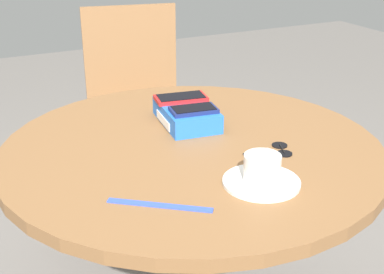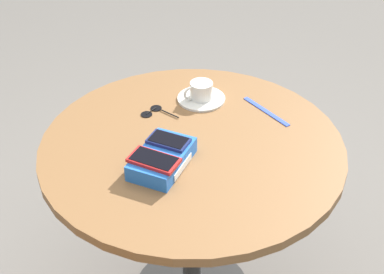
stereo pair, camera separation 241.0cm
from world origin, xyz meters
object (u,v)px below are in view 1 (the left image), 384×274
object	(u,v)px
sunglasses	(279,150)
lanyard_strap	(160,205)
phone_red	(181,98)
coffee_cup	(262,167)
chair_near_window	(138,117)
saucer	(261,182)
phone_box	(186,114)
phone_navy	(194,110)
round_table	(192,192)

from	to	relation	value
sunglasses	lanyard_strap	bearing A→B (deg)	-72.79
sunglasses	phone_red	bearing A→B (deg)	-159.34
coffee_cup	chair_near_window	size ratio (longest dim) A/B	0.10
saucer	chair_near_window	size ratio (longest dim) A/B	0.18
phone_box	phone_red	bearing A→B (deg)	172.09
phone_box	saucer	bearing A→B (deg)	-1.19
phone_red	coffee_cup	size ratio (longest dim) A/B	1.65
phone_box	phone_navy	xyz separation A→B (m)	(0.05, -0.00, 0.03)
phone_box	coffee_cup	world-z (taller)	coffee_cup
round_table	chair_near_window	world-z (taller)	chair_near_window
lanyard_strap	sunglasses	world-z (taller)	sunglasses
phone_box	phone_navy	world-z (taller)	phone_navy
phone_box	sunglasses	xyz separation A→B (m)	(0.26, 0.12, -0.02)
round_table	lanyard_strap	xyz separation A→B (m)	(0.24, -0.19, 0.14)
chair_near_window	phone_red	bearing A→B (deg)	-9.89
coffee_cup	sunglasses	distance (m)	0.18
phone_red	lanyard_strap	distance (m)	0.49
round_table	coffee_cup	xyz separation A→B (m)	(0.25, 0.04, 0.17)
round_table	chair_near_window	distance (m)	0.89
saucer	lanyard_strap	bearing A→B (deg)	-92.75
saucer	coffee_cup	bearing A→B (deg)	135.19
lanyard_strap	chair_near_window	world-z (taller)	chair_near_window
saucer	lanyard_strap	size ratio (longest dim) A/B	0.78
coffee_cup	sunglasses	bearing A→B (deg)	133.08
lanyard_strap	sunglasses	bearing A→B (deg)	107.21
phone_box	phone_navy	distance (m)	0.06
lanyard_strap	round_table	bearing A→B (deg)	141.60
phone_navy	coffee_cup	world-z (taller)	coffee_cup
phone_red	sunglasses	world-z (taller)	phone_red
saucer	chair_near_window	distance (m)	1.15
phone_navy	chair_near_window	distance (m)	0.85
phone_navy	lanyard_strap	distance (m)	0.40
phone_box	phone_red	size ratio (longest dim) A/B	1.49
coffee_cup	chair_near_window	world-z (taller)	chair_near_window
round_table	coffee_cup	world-z (taller)	coffee_cup
phone_red	saucer	distance (m)	0.44
sunglasses	chair_near_window	xyz separation A→B (m)	(-0.99, 0.00, -0.26)
phone_box	round_table	bearing A→B (deg)	-20.17
phone_red	chair_near_window	bearing A→B (deg)	170.11
phone_box	chair_near_window	bearing A→B (deg)	170.24
chair_near_window	round_table	bearing A→B (deg)	-11.45
phone_navy	sunglasses	xyz separation A→B (m)	(0.21, 0.13, -0.05)
phone_navy	lanyard_strap	size ratio (longest dim) A/B	0.61
phone_navy	saucer	world-z (taller)	phone_navy
coffee_cup	lanyard_strap	bearing A→B (deg)	-92.28
lanyard_strap	sunglasses	size ratio (longest dim) A/B	1.63
round_table	saucer	bearing A→B (deg)	9.46
phone_navy	sunglasses	world-z (taller)	phone_navy
saucer	phone_navy	bearing A→B (deg)	179.13
phone_red	phone_box	bearing A→B (deg)	-7.91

